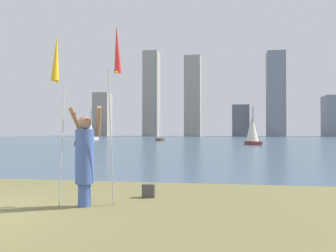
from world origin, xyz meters
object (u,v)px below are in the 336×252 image
Objects in this scene: sailboat_1 at (90,129)px; sailboat_2 at (160,139)px; bag at (149,191)px; person at (85,157)px; kite_flag_right at (117,54)px; sailboat_0 at (252,130)px; kite_flag_left at (56,63)px; sailboat_5 at (83,133)px.

sailboat_1 reaches higher than sailboat_2.
sailboat_2 reaches higher than bag.
kite_flag_right reaches higher than person.
kite_flag_right is 0.88× the size of sailboat_0.
person is at bearing -99.06° from sailboat_0.
sailboat_0 is at bearing -49.16° from sailboat_2.
sailboat_1 is (-21.23, 52.04, -1.22)m from kite_flag_right.
kite_flag_left is 0.80× the size of sailboat_0.
kite_flag_right reaches higher than kite_flag_left.
sailboat_5 is (-13.53, 30.50, -1.80)m from kite_flag_right.
person is 0.54× the size of kite_flag_right.
sailboat_5 is at bearing -169.16° from sailboat_0.
person is 33.57m from sailboat_5.
kite_flag_left reaches higher than person.
bag is at bearing -97.61° from sailboat_0.
bag is 55.77m from sailboat_1.
sailboat_2 is (-8.47, 49.60, -2.82)m from kite_flag_right.
bag is (1.05, 1.17, -0.83)m from person.
person is 2.24m from kite_flag_right.
bag is 0.06× the size of sailboat_2.
bag is 33.65m from sailboat_0.
kite_flag_right is at bearing -80.31° from sailboat_2.
kite_flag_left is at bearing -171.19° from person.
sailboat_5 reaches higher than kite_flag_left.
sailboat_2 is (12.75, -2.43, -1.60)m from sailboat_1.
kite_flag_right is 3.10m from bag.
kite_flag_right reaches higher than bag.
kite_flag_right is (1.04, 0.64, 0.27)m from kite_flag_left.
sailboat_5 reaches higher than bag.
sailboat_0 reaches higher than sailboat_5.
sailboat_5 is at bearing 115.26° from bag.
kite_flag_right is at bearing -98.32° from sailboat_0.
kite_flag_left is 1.25m from kite_flag_right.
sailboat_0 reaches higher than kite_flag_right.
kite_flag_left is 0.62× the size of sailboat_1.
sailboat_1 is (-26.21, 18.00, 0.29)m from sailboat_0.
sailboat_1 is at bearing 145.52° from sailboat_0.
sailboat_2 is at bearing 75.19° from sailboat_5.
bag is 49.71m from sailboat_2.
person is 50.68m from sailboat_2.
sailboat_2 is (-7.43, 50.24, -2.55)m from kite_flag_left.
sailboat_1 is at bearing 110.97° from kite_flag_left.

